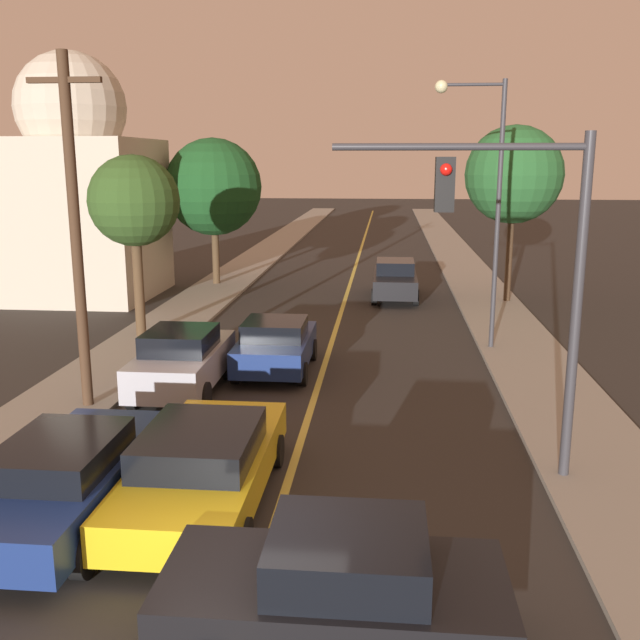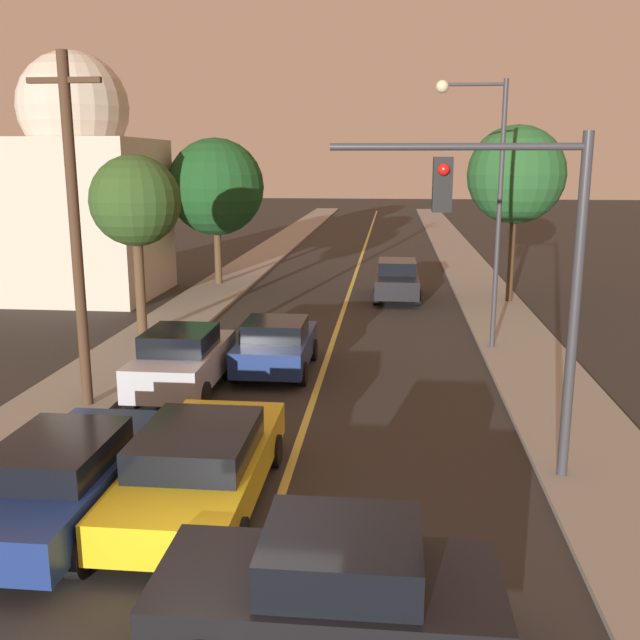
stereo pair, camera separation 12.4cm
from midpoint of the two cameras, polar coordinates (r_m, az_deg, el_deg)
name	(u,v)px [view 2 (the right image)]	position (r m, az deg, el deg)	size (l,w,h in m)	color
road_surface	(362,254)	(43.54, 3.49, 5.28)	(8.97, 80.00, 0.01)	#2D2B28
sidewalk_left	(269,252)	(44.13, -4.01, 5.45)	(2.50, 80.00, 0.12)	gray
sidewalk_right	(458,254)	(43.68, 11.06, 5.17)	(2.50, 80.00, 0.12)	gray
car_near_lane_front	(201,464)	(12.07, -9.22, -11.28)	(2.12, 5.09, 1.40)	gold
car_near_lane_second	(276,345)	(19.17, -3.36, -2.00)	(1.94, 3.81, 1.44)	navy
car_outer_lane_front	(64,476)	(12.05, -19.49, -11.67)	(1.94, 4.78, 1.45)	navy
car_outer_lane_second	(182,360)	(17.66, -10.76, -3.17)	(1.88, 4.04, 1.63)	#A5A8B2
car_far_oncoming	(397,279)	(29.44, 6.29, 3.24)	(1.85, 4.47, 1.57)	black
car_crossing_right	(331,589)	(8.70, 1.31, -20.73)	(3.96, 2.00, 1.53)	black
traffic_signal_mast	(520,250)	(12.43, 16.00, 5.39)	(4.25, 0.42, 5.93)	#333338
streetlamp_right	(485,181)	(21.26, 13.23, 10.78)	(2.00, 0.36, 7.67)	#333338
utility_pole_left	(75,229)	(16.48, -18.80, 6.92)	(1.60, 0.24, 7.69)	#422D1E
tree_left_near	(135,202)	(22.89, -14.41, 9.14)	(2.80, 2.80, 5.65)	#4C3823
tree_left_far	(216,187)	(32.34, -8.22, 10.47)	(4.26, 4.26, 6.44)	#4C3823
tree_right_near	(516,175)	(28.85, 15.53, 11.11)	(3.74, 3.74, 6.79)	#3D2B1C
domed_building_left	(79,190)	(31.15, -18.58, 9.80)	(5.99, 5.99, 9.81)	#BCB29E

